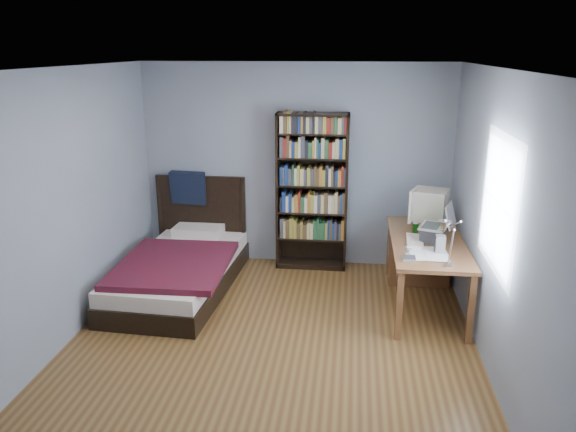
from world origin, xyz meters
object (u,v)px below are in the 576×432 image
at_px(desk, 421,252).
at_px(laptop, 435,231).
at_px(crt_monitor, 429,205).
at_px(bookshelf, 312,192).
at_px(keyboard, 415,241).
at_px(bed, 182,266).
at_px(desk_lamp, 445,231).
at_px(soda_can, 415,228).
at_px(speaker, 440,244).

relative_size(desk, laptop, 3.97).
height_order(crt_monitor, bookshelf, bookshelf).
xyz_separation_m(desk, keyboard, (-0.14, -0.56, 0.32)).
bearing_deg(bed, desk_lamp, -23.98).
height_order(bookshelf, bed, bookshelf).
height_order(laptop, keyboard, laptop).
distance_m(laptop, soda_can, 0.32).
xyz_separation_m(laptop, bookshelf, (-1.35, 1.00, 0.12)).
relative_size(desk, soda_can, 15.82).
relative_size(desk, desk_lamp, 3.02).
xyz_separation_m(desk_lamp, bed, (-2.71, 1.21, -0.93)).
height_order(crt_monitor, keyboard, crt_monitor).
bearing_deg(bookshelf, crt_monitor, -19.57).
bearing_deg(laptop, bookshelf, 143.57).
distance_m(laptop, bed, 2.85).
bearing_deg(bookshelf, bed, -150.41).
bearing_deg(soda_can, crt_monitor, 58.32).
height_order(desk_lamp, bed, desk_lamp).
xyz_separation_m(desk, laptop, (0.06, -0.51, 0.42)).
relative_size(desk_lamp, bed, 0.25).
distance_m(desk_lamp, bed, 3.11).
height_order(laptop, bed, bed).
height_order(speaker, bookshelf, bookshelf).
distance_m(speaker, soda_can, 0.63).
bearing_deg(keyboard, desk, 79.81).
bearing_deg(soda_can, desk, 66.50).
xyz_separation_m(crt_monitor, bed, (-2.77, -0.34, -0.72)).
bearing_deg(crt_monitor, laptop, -88.67).
bearing_deg(bookshelf, keyboard, -42.57).
bearing_deg(bed, crt_monitor, 6.96).
xyz_separation_m(keyboard, speaker, (0.21, -0.28, 0.07)).
height_order(speaker, bed, bed).
distance_m(desk, bookshelf, 1.48).
xyz_separation_m(desk, desk_lamp, (-0.01, -1.53, 0.76)).
bearing_deg(laptop, desk, 97.08).
xyz_separation_m(crt_monitor, desk_lamp, (-0.06, -1.54, 0.21)).
relative_size(soda_can, bed, 0.05).
distance_m(desk_lamp, keyboard, 1.07).
distance_m(keyboard, bed, 2.63).
relative_size(laptop, desk_lamp, 0.76).
bearing_deg(desk_lamp, soda_can, 94.32).
relative_size(crt_monitor, desk_lamp, 0.85).
bearing_deg(desk_lamp, bookshelf, 122.33).
xyz_separation_m(laptop, bed, (-2.78, 0.18, -0.59)).
xyz_separation_m(laptop, keyboard, (-0.20, -0.06, -0.10)).
xyz_separation_m(desk, speaker, (0.07, -0.85, 0.40)).
bearing_deg(desk, crt_monitor, 12.49).
distance_m(crt_monitor, bookshelf, 1.42).
relative_size(desk, crt_monitor, 3.56).
distance_m(bookshelf, bed, 1.79).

